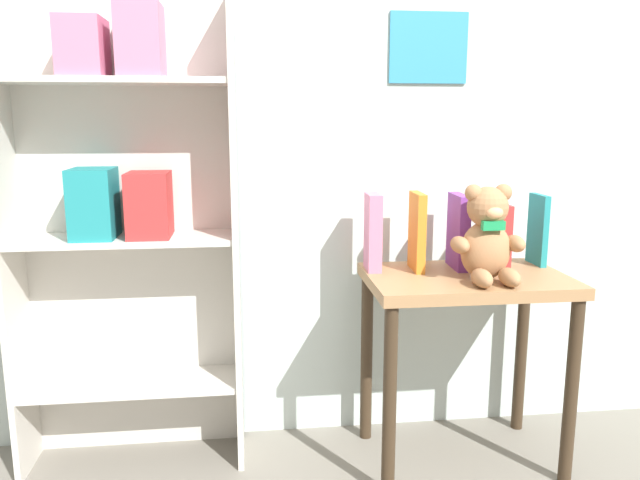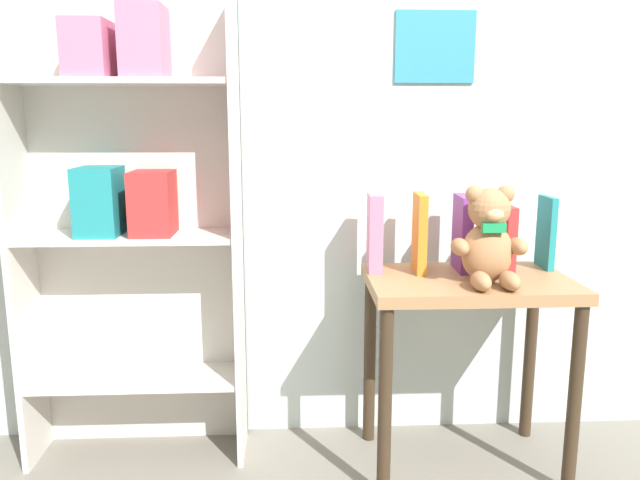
# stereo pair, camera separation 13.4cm
# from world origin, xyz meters

# --- Properties ---
(wall_back) EXTENTS (4.80, 0.07, 2.50)m
(wall_back) POSITION_xyz_m (0.00, 1.27, 1.25)
(wall_back) COLOR silver
(wall_back) RESTS_ON ground_plane
(bookshelf_side) EXTENTS (0.69, 0.23, 1.46)m
(bookshelf_side) POSITION_xyz_m (-0.88, 1.14, 0.83)
(bookshelf_side) COLOR beige
(bookshelf_side) RESTS_ON ground_plane
(display_table) EXTENTS (0.61, 0.40, 0.62)m
(display_table) POSITION_xyz_m (0.16, 0.99, 0.51)
(display_table) COLOR #9E754C
(display_table) RESTS_ON ground_plane
(teddy_bear) EXTENTS (0.22, 0.20, 0.29)m
(teddy_bear) POSITION_xyz_m (0.19, 0.92, 0.75)
(teddy_bear) COLOR #A8754C
(teddy_bear) RESTS_ON display_table
(book_standing_pink) EXTENTS (0.05, 0.11, 0.24)m
(book_standing_pink) POSITION_xyz_m (-0.12, 1.09, 0.74)
(book_standing_pink) COLOR #D17093
(book_standing_pink) RESTS_ON display_table
(book_standing_orange) EXTENTS (0.03, 0.13, 0.25)m
(book_standing_orange) POSITION_xyz_m (0.02, 1.07, 0.74)
(book_standing_orange) COLOR orange
(book_standing_orange) RESTS_ON display_table
(book_standing_purple) EXTENTS (0.04, 0.15, 0.24)m
(book_standing_purple) POSITION_xyz_m (0.16, 1.08, 0.74)
(book_standing_purple) COLOR purple
(book_standing_purple) RESTS_ON display_table
(book_standing_red) EXTENTS (0.03, 0.13, 0.21)m
(book_standing_red) POSITION_xyz_m (0.30, 1.08, 0.72)
(book_standing_red) COLOR red
(book_standing_red) RESTS_ON display_table
(book_standing_teal) EXTENTS (0.02, 0.11, 0.23)m
(book_standing_teal) POSITION_xyz_m (0.44, 1.10, 0.73)
(book_standing_teal) COLOR teal
(book_standing_teal) RESTS_ON display_table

